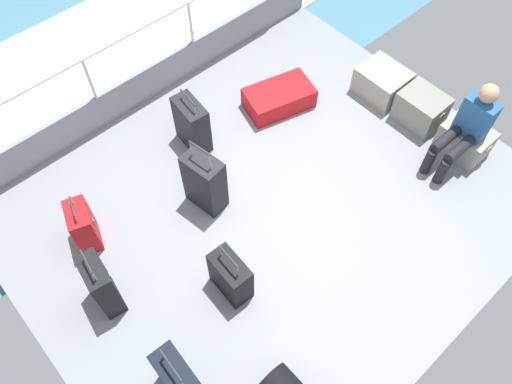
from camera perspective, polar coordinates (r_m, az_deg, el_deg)
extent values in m
cube|color=gray|center=(5.46, 1.70, -1.60)|extent=(4.40, 5.20, 0.06)
cube|color=gray|center=(6.39, -11.93, 12.12)|extent=(0.06, 5.20, 0.45)
cylinder|color=silver|center=(6.01, -17.79, 10.54)|extent=(0.04, 0.04, 1.00)
cylinder|color=silver|center=(6.46, -7.21, 16.93)|extent=(0.04, 0.04, 1.00)
cylinder|color=silver|center=(5.88, -13.30, 17.43)|extent=(0.04, 4.16, 0.04)
cube|color=white|center=(7.75, -17.43, 14.41)|extent=(2.40, 7.28, 0.01)
cube|color=#9E9989|center=(6.51, 14.08, 11.97)|extent=(0.57, 0.49, 0.35)
torus|color=tan|center=(6.57, 12.23, 13.85)|extent=(0.02, 0.12, 0.12)
torus|color=tan|center=(6.36, 16.24, 10.91)|extent=(0.02, 0.12, 0.12)
cube|color=gray|center=(6.30, 18.18, 8.98)|extent=(0.52, 0.42, 0.40)
torus|color=tan|center=(6.32, 16.47, 10.90)|extent=(0.02, 0.12, 0.12)
torus|color=tan|center=(6.18, 20.30, 7.98)|extent=(0.02, 0.12, 0.12)
cube|color=gray|center=(6.19, 22.58, 5.49)|extent=(0.53, 0.39, 0.35)
torus|color=tan|center=(6.19, 20.80, 7.45)|extent=(0.02, 0.12, 0.12)
torus|color=tan|center=(6.09, 24.81, 4.31)|extent=(0.02, 0.12, 0.12)
cube|color=#26598C|center=(5.86, 23.64, 7.74)|extent=(0.34, 0.20, 0.48)
sphere|color=tan|center=(5.62, 24.89, 10.09)|extent=(0.20, 0.20, 0.20)
cylinder|color=black|center=(5.78, 22.06, 4.52)|extent=(0.12, 0.40, 0.12)
cylinder|color=black|center=(5.82, 20.30, 2.23)|extent=(0.11, 0.11, 0.35)
cylinder|color=black|center=(5.81, 20.69, 5.61)|extent=(0.12, 0.40, 0.12)
cylinder|color=black|center=(5.85, 18.94, 3.32)|extent=(0.11, 0.11, 0.35)
cube|color=black|center=(4.84, -17.07, -10.02)|extent=(0.41, 0.25, 0.69)
cylinder|color=#A5A8AD|center=(4.53, -18.97, -6.74)|extent=(0.02, 0.02, 0.15)
cylinder|color=#A5A8AD|center=(4.42, -17.85, -9.05)|extent=(0.02, 0.02, 0.15)
cylinder|color=#2D2D2D|center=(4.41, -18.68, -7.46)|extent=(0.25, 0.06, 0.02)
cube|color=green|center=(4.78, -16.19, -9.11)|extent=(0.05, 0.01, 0.08)
cube|color=black|center=(4.46, -8.67, -20.37)|extent=(0.47, 0.25, 0.64)
cylinder|color=#A5A8AD|center=(4.11, -10.56, -17.59)|extent=(0.02, 0.02, 0.18)
cylinder|color=#A5A8AD|center=(4.03, -8.30, -20.65)|extent=(0.02, 0.02, 0.18)
cylinder|color=#2D2D2D|center=(3.98, -9.64, -18.79)|extent=(0.30, 0.04, 0.02)
cube|color=silver|center=(4.34, -7.57, -19.12)|extent=(0.05, 0.01, 0.08)
cube|color=black|center=(4.78, -2.89, -9.51)|extent=(0.43, 0.25, 0.51)
cylinder|color=#A5A8AD|center=(4.51, -4.06, -6.65)|extent=(0.02, 0.02, 0.17)
cylinder|color=#A5A8AD|center=(4.42, -2.08, -8.93)|extent=(0.02, 0.02, 0.17)
cylinder|color=#2D2D2D|center=(4.39, -3.13, -7.31)|extent=(0.27, 0.03, 0.02)
cube|color=silver|center=(4.65, -1.81, -7.82)|extent=(0.05, 0.01, 0.08)
cube|color=red|center=(5.28, -18.96, -3.66)|extent=(0.41, 0.32, 0.53)
cylinder|color=#A5A8AD|center=(5.08, -20.19, -0.91)|extent=(0.02, 0.02, 0.10)
cylinder|color=#A5A8AD|center=(4.96, -19.71, -2.88)|extent=(0.02, 0.02, 0.10)
cylinder|color=#2D2D2D|center=(4.98, -20.12, -1.58)|extent=(0.23, 0.10, 0.02)
cube|color=green|center=(5.24, -17.91, -3.12)|extent=(0.05, 0.02, 0.08)
cube|color=black|center=(5.18, -5.82, 1.11)|extent=(0.44, 0.31, 0.71)
cylinder|color=#A5A8AD|center=(4.87, -7.36, 4.90)|extent=(0.02, 0.02, 0.21)
cylinder|color=#A5A8AD|center=(4.75, -5.20, 3.43)|extent=(0.02, 0.02, 0.21)
cylinder|color=#2D2D2D|center=(4.73, -6.41, 4.93)|extent=(0.27, 0.06, 0.02)
cube|color=white|center=(5.10, -5.00, 3.02)|extent=(0.05, 0.01, 0.08)
cube|color=black|center=(5.72, -7.26, 7.59)|extent=(0.46, 0.28, 0.63)
cylinder|color=#A5A8AD|center=(5.53, -8.42, 10.93)|extent=(0.02, 0.02, 0.12)
cylinder|color=#A5A8AD|center=(5.36, -6.93, 9.32)|extent=(0.02, 0.02, 0.12)
cylinder|color=#2D2D2D|center=(5.40, -7.76, 10.56)|extent=(0.29, 0.05, 0.02)
cube|color=silver|center=(5.64, -6.39, 9.21)|extent=(0.05, 0.01, 0.08)
cube|color=red|center=(6.21, 2.62, 10.61)|extent=(0.66, 0.90, 0.26)
cube|color=white|center=(6.31, 5.99, 12.28)|extent=(0.05, 0.02, 0.08)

